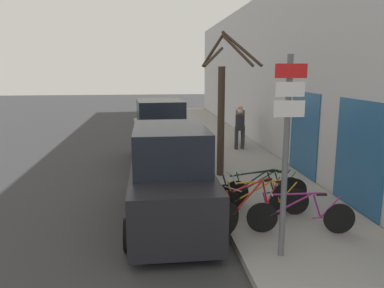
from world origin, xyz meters
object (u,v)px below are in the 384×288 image
object	(u,v)px
bicycle_3	(257,192)
bicycle_4	(266,190)
signpost	(286,148)
parked_car_0	(170,178)
bicycle_0	(301,215)
bicycle_1	(254,206)
street_tree	(222,109)
parked_car_1	(160,136)
pedestrian_far	(240,126)
bicycle_2	(262,200)
pedestrian_near	(240,122)

from	to	relation	value
bicycle_3	bicycle_4	size ratio (longest dim) A/B	1.14
signpost	bicycle_4	world-z (taller)	signpost
bicycle_4	parked_car_0	distance (m)	2.41
bicycle_0	bicycle_1	distance (m)	0.95
bicycle_4	street_tree	size ratio (longest dim) A/B	0.48
signpost	bicycle_0	xyz separation A→B (m)	(0.71, 0.86, -1.57)
signpost	bicycle_1	bearing A→B (deg)	94.28
parked_car_1	pedestrian_far	distance (m)	3.70
bicycle_2	pedestrian_far	world-z (taller)	pedestrian_far
parked_car_0	pedestrian_far	size ratio (longest dim) A/B	2.82
bicycle_2	bicycle_3	bearing A→B (deg)	-0.30
bicycle_0	bicycle_3	world-z (taller)	bicycle_3
bicycle_0	parked_car_0	distance (m)	2.90
bicycle_4	parked_car_1	world-z (taller)	parked_car_1
pedestrian_far	bicycle_1	bearing A→B (deg)	-114.65
signpost	bicycle_3	world-z (taller)	signpost
street_tree	parked_car_0	bearing A→B (deg)	-120.58
signpost	bicycle_3	size ratio (longest dim) A/B	1.45
bicycle_4	parked_car_1	size ratio (longest dim) A/B	0.49
signpost	bicycle_3	bearing A→B (deg)	84.24
pedestrian_near	parked_car_0	bearing A→B (deg)	-123.87
signpost	street_tree	xyz separation A→B (m)	(-0.05, 5.20, 0.13)
bicycle_1	parked_car_1	distance (m)	6.29
bicycle_2	parked_car_0	distance (m)	2.12
bicycle_1	street_tree	xyz separation A→B (m)	(0.05, 3.83, 1.67)
signpost	parked_car_0	world-z (taller)	signpost
parked_car_0	pedestrian_near	xyz separation A→B (m)	(3.49, 7.58, 0.18)
bicycle_0	parked_car_1	size ratio (longest dim) A/B	0.50
bicycle_2	parked_car_1	distance (m)	5.94
bicycle_1	signpost	bearing A→B (deg)	149.66
bicycle_4	bicycle_2	bearing A→B (deg)	155.41
bicycle_0	parked_car_0	xyz separation A→B (m)	(-2.53, 1.33, 0.47)
signpost	bicycle_1	distance (m)	2.06
parked_car_0	signpost	bearing A→B (deg)	-50.40
bicycle_3	bicycle_4	world-z (taller)	bicycle_3
parked_car_1	pedestrian_near	bearing A→B (deg)	30.29
bicycle_0	parked_car_1	world-z (taller)	parked_car_1
bicycle_1	bicycle_4	xyz separation A→B (m)	(0.62, 1.17, -0.04)
bicycle_2	bicycle_4	size ratio (longest dim) A/B	1.03
bicycle_2	parked_car_1	xyz separation A→B (m)	(-2.09, 5.54, 0.55)
bicycle_3	parked_car_1	distance (m)	5.51
signpost	pedestrian_far	xyz separation A→B (m)	(1.45, 8.99, -0.99)
parked_car_1	pedestrian_near	distance (m)	4.28
bicycle_0	street_tree	world-z (taller)	street_tree
parked_car_0	pedestrian_far	world-z (taller)	parked_car_0
bicycle_3	bicycle_1	bearing A→B (deg)	147.52
signpost	parked_car_1	world-z (taller)	signpost
bicycle_1	bicycle_2	world-z (taller)	bicycle_1
bicycle_2	parked_car_0	world-z (taller)	parked_car_0
bicycle_2	bicycle_4	distance (m)	0.76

